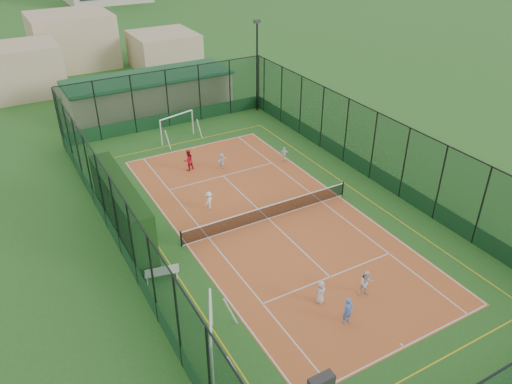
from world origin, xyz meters
TOP-DOWN VIEW (x-y plane):
  - ground at (0.00, 0.00)m, footprint 300.00×300.00m
  - court_slab at (0.00, 0.00)m, footprint 11.17×23.97m
  - tennis_net at (0.00, 0.00)m, footprint 11.67×0.12m
  - perimeter_fence at (0.00, 0.00)m, footprint 18.12×34.12m
  - floodlight_ne at (8.60, 16.60)m, footprint 0.60×0.26m
  - clubhouse at (0.00, 22.00)m, footprint 15.20×7.20m
  - hedge_left at (-8.30, 2.40)m, footprint 1.27×8.47m
  - white_bench at (-7.80, -2.22)m, footprint 1.82×0.83m
  - futsal_goal_near at (-7.57, -7.97)m, footprint 3.54×2.32m
  - futsal_goal_far at (-0.45, 13.92)m, footprint 3.47×1.83m
  - child_near_left at (-1.57, -7.67)m, footprint 0.75×0.69m
  - child_near_mid at (-1.29, -9.41)m, footprint 0.54×0.37m
  - child_near_right at (0.71, -8.35)m, footprint 0.88×0.79m
  - child_far_left at (-2.72, 2.90)m, footprint 0.90×0.82m
  - child_far_right at (5.08, 6.22)m, footprint 0.74×0.58m
  - child_far_back at (0.42, 7.43)m, footprint 1.21×0.81m
  - coach at (-1.77, 8.49)m, footprint 0.92×0.81m
  - tennis_balls at (-1.49, 1.08)m, footprint 3.94×0.88m

SIDE VIEW (x-z plane):
  - ground at x=0.00m, z-range 0.00..0.00m
  - court_slab at x=0.00m, z-range 0.00..0.01m
  - tennis_balls at x=-1.49m, z-range 0.01..0.08m
  - white_bench at x=-7.80m, z-range 0.00..0.99m
  - tennis_net at x=0.00m, z-range 0.00..1.06m
  - child_far_right at x=5.08m, z-range 0.01..1.19m
  - child_far_left at x=-2.72m, z-range 0.01..1.23m
  - child_far_back at x=0.42m, z-range 0.01..1.26m
  - child_near_left at x=-1.57m, z-range 0.01..1.29m
  - child_near_mid at x=-1.29m, z-range 0.01..1.46m
  - child_near_right at x=0.71m, z-range 0.01..1.48m
  - coach at x=-1.77m, z-range 0.01..1.59m
  - futsal_goal_far at x=-0.45m, z-range 0.00..2.15m
  - futsal_goal_near at x=-7.57m, z-range 0.00..2.22m
  - clubhouse at x=0.00m, z-range 0.00..3.15m
  - hedge_left at x=-8.30m, z-range 0.00..3.70m
  - perimeter_fence at x=0.00m, z-range 0.00..5.00m
  - floodlight_ne at x=8.60m, z-range 0.00..8.25m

